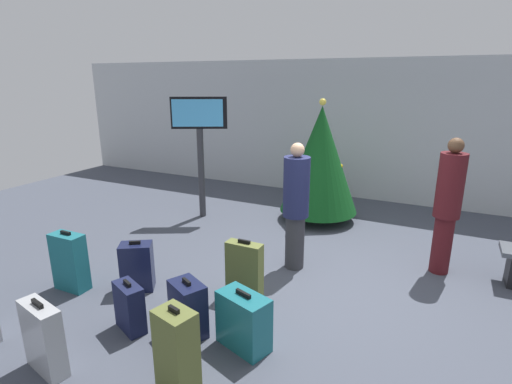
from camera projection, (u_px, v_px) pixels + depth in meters
ground_plane at (320, 284)px, 4.99m from camera, size 16.00×16.00×0.00m
back_wall at (382, 131)px, 8.13m from camera, size 16.00×0.20×2.92m
holiday_tree at (320, 160)px, 6.97m from camera, size 1.39×1.39×2.19m
flight_info_kiosk at (200, 133)px, 7.04m from camera, size 0.92×0.53×2.21m
traveller_0 at (296, 204)px, 5.21m from camera, size 0.49×0.49×1.73m
traveller_1 at (448, 204)px, 5.06m from camera, size 0.46×0.46×1.82m
suitcase_0 at (70, 262)px, 4.80m from camera, size 0.43×0.21×0.76m
suitcase_1 at (130, 307)px, 4.03m from camera, size 0.42×0.31×0.55m
suitcase_2 at (137, 267)px, 4.81m from camera, size 0.45×0.41×0.64m
suitcase_3 at (188, 309)px, 3.95m from camera, size 0.46×0.40×0.61m
suitcase_4 at (177, 351)px, 3.21m from camera, size 0.38×0.31×0.78m
suitcase_5 at (244, 321)px, 3.77m from camera, size 0.58×0.43×0.59m
suitcase_6 at (244, 270)px, 4.61m from camera, size 0.43×0.16×0.73m
suitcase_8 at (43, 338)px, 3.44m from camera, size 0.50×0.26×0.69m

